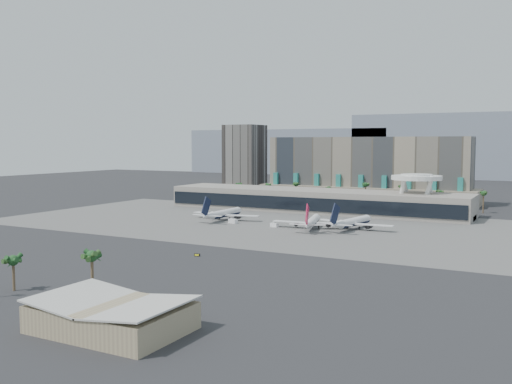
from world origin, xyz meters
The scene contains 17 objects.
ground centered at (0.00, 0.00, 0.00)m, with size 900.00×900.00×0.00m, color #232326.
apron_pad centered at (0.00, 55.00, 0.03)m, with size 260.00×130.00×0.06m, color #5B5B59.
mountain_ridge centered at (27.88, 470.00, 29.89)m, with size 680.00×60.00×70.00m.
hotel centered at (10.00, 174.41, 16.81)m, with size 140.00×30.00×42.00m.
office_tower centered at (-95.00, 200.00, 22.94)m, with size 30.00×30.00×52.00m.
terminal centered at (0.00, 109.84, 6.52)m, with size 170.00×32.50×14.50m.
saucer_structure centered at (55.00, 116.00, 18.45)m, with size 26.00×26.00×21.89m.
palm_row centered at (7.00, 145.00, 10.50)m, with size 157.80×2.80×13.10m.
hangar_right centered at (42.00, -100.00, 2.95)m, with size 30.55×20.60×6.89m.
airliner_left centered at (-25.10, 53.74, 3.31)m, with size 36.95×38.00×13.13m.
airliner_centre centered at (24.60, 47.68, 3.26)m, with size 35.32×36.65×12.91m.
airliner_right centered at (41.13, 54.26, 3.30)m, with size 36.32×37.67×13.07m.
service_vehicle_a centered at (-15.13, 45.74, 1.07)m, with size 4.36×2.13×2.13m, color white.
service_vehicle_b centered at (7.61, 44.20, 0.93)m, with size 3.60×2.06×1.85m, color white.
taxiway_sign centered at (14.35, -28.27, 0.45)m, with size 2.01×0.84×0.92m.
near_palm_a centered at (-2.02, -87.97, 6.56)m, with size 6.00×6.00×9.35m.
near_palm_b centered at (23.03, -85.79, 9.57)m, with size 6.00×6.00×12.42m.
Camera 1 is at (120.92, -185.67, 37.90)m, focal length 40.00 mm.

